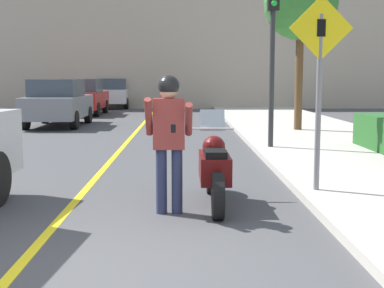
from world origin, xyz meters
name	(u,v)px	position (x,y,z in m)	size (l,w,h in m)	color
ground_plane	(79,274)	(0.00, 0.00, 0.00)	(80.00, 80.00, 0.00)	#424244
road_center_line	(107,165)	(-0.60, 6.00, 0.00)	(0.12, 36.00, 0.01)	yellow
building_backdrop	(167,43)	(0.00, 26.00, 3.67)	(28.00, 1.20, 7.33)	#B2A38E
motorcycle	(214,169)	(1.36, 2.61, 0.49)	(0.62, 2.11, 1.28)	black
person_biker	(169,129)	(0.75, 2.13, 1.10)	(0.59, 0.48, 1.78)	#282D4C
crossing_sign	(320,75)	(2.87, 3.01, 1.79)	(0.91, 0.08, 2.77)	slate
traffic_light	(273,30)	(2.99, 7.87, 2.82)	(0.26, 0.30, 3.90)	#2D2D30
street_tree	(301,4)	(4.53, 12.06, 3.97)	(2.26, 2.26, 5.02)	brown
parked_car_grey	(58,102)	(-3.57, 14.67, 0.86)	(1.88, 4.20, 1.68)	black
parked_car_red	(83,97)	(-3.76, 20.53, 0.86)	(1.88, 4.20, 1.68)	black
parked_car_white	(114,93)	(-3.07, 26.29, 0.86)	(1.88, 4.20, 1.68)	black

